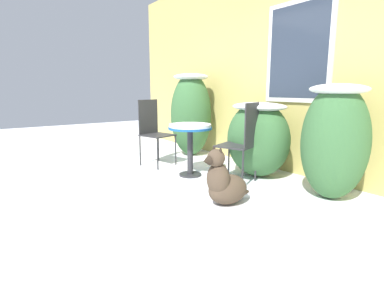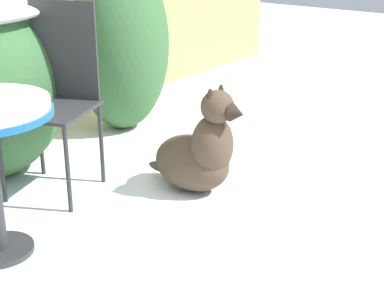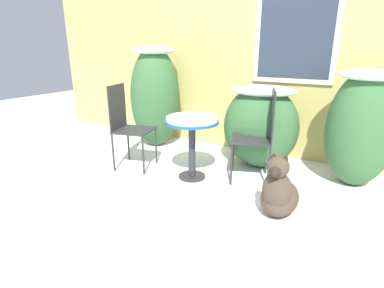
{
  "view_description": "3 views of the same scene",
  "coord_description": "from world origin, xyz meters",
  "px_view_note": "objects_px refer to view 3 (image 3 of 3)",
  "views": [
    {
      "loc": [
        2.91,
        -1.49,
        1.2
      ],
      "look_at": [
        0.0,
        0.6,
        0.55
      ],
      "focal_mm": 28.0,
      "sensor_mm": 36.0,
      "label": 1
    },
    {
      "loc": [
        -1.81,
        -1.26,
        1.45
      ],
      "look_at": [
        0.66,
        0.6,
        0.27
      ],
      "focal_mm": 55.0,
      "sensor_mm": 36.0,
      "label": 2
    },
    {
      "loc": [
        1.2,
        -1.93,
        1.47
      ],
      "look_at": [
        -0.45,
        0.89,
        0.42
      ],
      "focal_mm": 28.0,
      "sensor_mm": 36.0,
      "label": 3
    }
  ],
  "objects_px": {
    "patio_chair_near_table": "(260,132)",
    "dog": "(279,193)",
    "patio_chair_far_side": "(127,123)",
    "patio_table": "(192,129)"
  },
  "relations": [
    {
      "from": "patio_chair_near_table",
      "to": "dog",
      "type": "height_order",
      "value": "patio_chair_near_table"
    },
    {
      "from": "patio_chair_near_table",
      "to": "patio_chair_far_side",
      "type": "xyz_separation_m",
      "value": [
        -1.56,
        -0.43,
        0.0
      ]
    },
    {
      "from": "dog",
      "to": "patio_chair_near_table",
      "type": "bearing_deg",
      "value": 122.04
    },
    {
      "from": "patio_table",
      "to": "patio_chair_far_side",
      "type": "relative_size",
      "value": 0.7
    },
    {
      "from": "patio_chair_near_table",
      "to": "dog",
      "type": "bearing_deg",
      "value": 12.3
    },
    {
      "from": "patio_table",
      "to": "patio_chair_far_side",
      "type": "bearing_deg",
      "value": -173.77
    },
    {
      "from": "patio_table",
      "to": "patio_chair_near_table",
      "type": "height_order",
      "value": "patio_chair_near_table"
    },
    {
      "from": "patio_chair_far_side",
      "to": "dog",
      "type": "relative_size",
      "value": 1.59
    },
    {
      "from": "patio_chair_far_side",
      "to": "dog",
      "type": "distance_m",
      "value": 2.02
    },
    {
      "from": "patio_chair_far_side",
      "to": "dog",
      "type": "bearing_deg",
      "value": -111.6
    }
  ]
}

